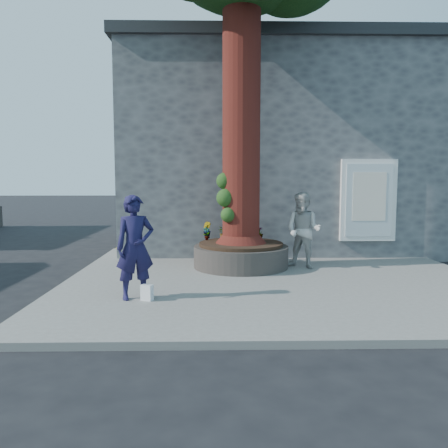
{
  "coord_description": "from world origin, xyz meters",
  "views": [
    {
      "loc": [
        0.17,
        -8.54,
        2.21
      ],
      "look_at": [
        0.37,
        1.25,
        1.25
      ],
      "focal_mm": 35.0,
      "sensor_mm": 36.0,
      "label": 1
    }
  ],
  "objects": [
    {
      "name": "plant_a",
      "position": [
        -0.05,
        2.48,
        0.89
      ],
      "size": [
        0.2,
        0.17,
        0.33
      ],
      "primitive_type": "imported",
      "rotation": [
        0.0,
        0.0,
        0.32
      ],
      "color": "gray",
      "rests_on": "planter"
    },
    {
      "name": "plant_d",
      "position": [
        0.4,
        2.63,
        0.89
      ],
      "size": [
        0.34,
        0.36,
        0.33
      ],
      "primitive_type": "imported",
      "rotation": [
        0.0,
        0.0,
        5.01
      ],
      "color": "gray",
      "rests_on": "planter"
    },
    {
      "name": "plant_c",
      "position": [
        1.33,
        2.72,
        0.87
      ],
      "size": [
        0.24,
        0.24,
        0.3
      ],
      "primitive_type": "imported",
      "rotation": [
        0.0,
        0.0,
        3.79
      ],
      "color": "gray",
      "rests_on": "planter"
    },
    {
      "name": "ground",
      "position": [
        0.0,
        0.0,
        0.0
      ],
      "size": [
        120.0,
        120.0,
        0.0
      ],
      "primitive_type": "plane",
      "color": "black",
      "rests_on": "ground"
    },
    {
      "name": "yellow_line",
      "position": [
        -3.05,
        1.0,
        0.0
      ],
      "size": [
        0.1,
        30.0,
        0.01
      ],
      "primitive_type": "cube",
      "color": "yellow",
      "rests_on": "ground"
    },
    {
      "name": "pavement",
      "position": [
        1.5,
        1.0,
        0.06
      ],
      "size": [
        9.0,
        8.0,
        0.12
      ],
      "primitive_type": "cube",
      "color": "slate",
      "rests_on": "ground"
    },
    {
      "name": "woman",
      "position": [
        2.29,
        1.84,
        1.03
      ],
      "size": [
        1.12,
        1.07,
        1.83
      ],
      "primitive_type": "imported",
      "rotation": [
        0.0,
        0.0,
        -0.58
      ],
      "color": "#B7B3AF",
      "rests_on": "pavement"
    },
    {
      "name": "planter",
      "position": [
        0.8,
        2.0,
        0.41
      ],
      "size": [
        2.3,
        2.3,
        0.6
      ],
      "color": "black",
      "rests_on": "pavement"
    },
    {
      "name": "plant_b",
      "position": [
        -0.05,
        2.85,
        0.94
      ],
      "size": [
        0.31,
        0.31,
        0.43
      ],
      "primitive_type": "imported",
      "rotation": [
        0.0,
        0.0,
        2.03
      ],
      "color": "gray",
      "rests_on": "planter"
    },
    {
      "name": "man",
      "position": [
        -1.25,
        -0.86,
        1.05
      ],
      "size": [
        0.79,
        0.67,
        1.85
      ],
      "primitive_type": "imported",
      "rotation": [
        0.0,
        0.0,
        0.39
      ],
      "color": "#18153A",
      "rests_on": "pavement"
    },
    {
      "name": "stone_shop",
      "position": [
        2.5,
        7.2,
        3.16
      ],
      "size": [
        10.3,
        8.3,
        6.3
      ],
      "color": "#4A4B4F",
      "rests_on": "ground"
    },
    {
      "name": "shopping_bag",
      "position": [
        -1.03,
        -0.99,
        0.26
      ],
      "size": [
        0.23,
        0.19,
        0.28
      ],
      "primitive_type": "cube",
      "rotation": [
        0.0,
        0.0,
        -0.38
      ],
      "color": "white",
      "rests_on": "pavement"
    }
  ]
}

